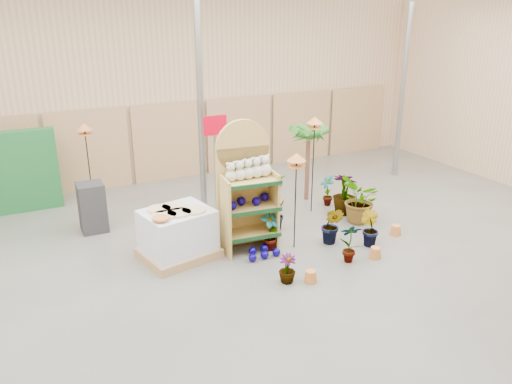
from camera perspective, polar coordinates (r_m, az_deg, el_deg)
room at (r=8.33m, az=-0.03°, el=6.30°), size 15.20×12.10×4.70m
display_shelf at (r=9.10m, az=-1.20°, el=0.15°), size 1.07×0.74×2.40m
teddy_bears at (r=8.89m, az=-0.69°, el=2.52°), size 0.89×0.25×0.39m
gazing_balls_shelf at (r=9.04m, az=-0.83°, el=-1.04°), size 0.88×0.30×0.17m
gazing_balls_floor at (r=9.07m, az=0.71°, el=-6.97°), size 0.63×0.39×0.15m
pallet_stack at (r=9.01m, az=-8.93°, el=-4.76°), size 1.45×1.29×0.94m
charcoal_planters at (r=10.47m, az=-18.20°, el=-1.68°), size 0.50×0.50×1.00m
trellis_stock at (r=11.99m, az=-26.36°, el=1.96°), size 2.00×0.30×1.80m
offer_sign at (r=10.36m, az=-4.67°, el=5.30°), size 0.50×0.08×2.20m
bird_table_front at (r=8.85m, az=4.65°, el=3.62°), size 0.34×0.34×1.83m
bird_table_right at (r=10.57m, az=6.72°, el=7.77°), size 0.34×0.34×2.12m
bird_table_back at (r=11.18m, az=-19.01°, el=6.75°), size 0.34×0.34×1.97m
palm at (r=11.38m, az=6.03°, el=6.73°), size 0.70×0.70×1.86m
potted_plant_0 at (r=9.18m, az=1.58°, el=-4.43°), size 0.47×0.37×0.78m
potted_plant_1 at (r=9.54m, az=8.70°, el=-3.78°), size 0.51×0.53×0.76m
potted_plant_3 at (r=10.98m, az=10.07°, el=-0.15°), size 0.73×0.73×0.93m
potted_plant_4 at (r=11.42m, az=8.18°, el=0.20°), size 0.26×0.38×0.71m
potted_plant_5 at (r=10.08m, az=2.50°, el=-2.50°), size 0.43×0.38×0.67m
potted_plant_6 at (r=10.90m, az=1.20°, el=-0.20°), size 0.93×0.86×0.85m
potted_plant_7 at (r=8.21m, az=3.58°, el=-8.74°), size 0.36×0.36×0.49m
potted_plant_8 at (r=8.93m, az=10.71°, el=-5.69°), size 0.46×0.39×0.74m
potted_plant_9 at (r=9.63m, az=12.81°, el=-4.07°), size 0.34×0.40×0.68m
potted_plant_10 at (r=10.53m, az=11.83°, el=-0.95°), size 1.15×1.18×1.00m
potted_plant_11 at (r=10.58m, az=-0.12°, el=-1.18°), size 0.50×0.50×0.73m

